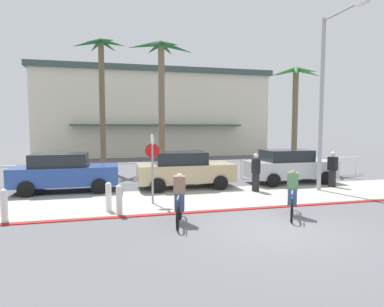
{
  "coord_description": "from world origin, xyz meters",
  "views": [
    {
      "loc": [
        -4.31,
        -7.97,
        2.83
      ],
      "look_at": [
        -0.91,
        6.0,
        1.65
      ],
      "focal_mm": 30.13,
      "sensor_mm": 36.0,
      "label": 1
    }
  ],
  "objects_px": {
    "stop_sign_bike_lane": "(152,159)",
    "pedestrian_0": "(256,174)",
    "streetlight_curb": "(325,93)",
    "palm_tree_3": "(295,95)",
    "palm_tree_2": "(162,78)",
    "car_blue_1": "(65,172)",
    "bollard_0": "(4,205)",
    "bollard_1": "(109,196)",
    "palm_tree_1": "(102,76)",
    "cyclist_teal_1": "(292,195)",
    "car_silver_3": "(289,166)",
    "pedestrian_1": "(332,171)",
    "cyclist_black_0": "(179,200)",
    "bollard_3": "(119,200)",
    "car_tan_2": "(184,169)"
  },
  "relations": [
    {
      "from": "stop_sign_bike_lane",
      "to": "pedestrian_0",
      "type": "distance_m",
      "value": 4.9
    },
    {
      "from": "streetlight_curb",
      "to": "palm_tree_3",
      "type": "bearing_deg",
      "value": 69.02
    },
    {
      "from": "palm_tree_2",
      "to": "car_blue_1",
      "type": "relative_size",
      "value": 1.74
    },
    {
      "from": "bollard_0",
      "to": "bollard_1",
      "type": "bearing_deg",
      "value": 8.96
    },
    {
      "from": "palm_tree_1",
      "to": "cyclist_teal_1",
      "type": "relative_size",
      "value": 5.35
    },
    {
      "from": "car_silver_3",
      "to": "pedestrian_1",
      "type": "height_order",
      "value": "car_silver_3"
    },
    {
      "from": "palm_tree_2",
      "to": "pedestrian_1",
      "type": "relative_size",
      "value": 4.55
    },
    {
      "from": "bollard_1",
      "to": "car_blue_1",
      "type": "xyz_separation_m",
      "value": [
        -1.9,
        3.86,
        0.35
      ]
    },
    {
      "from": "streetlight_curb",
      "to": "pedestrian_0",
      "type": "relative_size",
      "value": 4.45
    },
    {
      "from": "bollard_1",
      "to": "pedestrian_0",
      "type": "height_order",
      "value": "pedestrian_0"
    },
    {
      "from": "palm_tree_1",
      "to": "palm_tree_2",
      "type": "bearing_deg",
      "value": -43.66
    },
    {
      "from": "car_blue_1",
      "to": "pedestrian_1",
      "type": "distance_m",
      "value": 12.23
    },
    {
      "from": "pedestrian_1",
      "to": "car_silver_3",
      "type": "bearing_deg",
      "value": 133.13
    },
    {
      "from": "cyclist_black_0",
      "to": "car_blue_1",
      "type": "bearing_deg",
      "value": 124.82
    },
    {
      "from": "palm_tree_2",
      "to": "cyclist_black_0",
      "type": "height_order",
      "value": "palm_tree_2"
    },
    {
      "from": "bollard_0",
      "to": "pedestrian_1",
      "type": "distance_m",
      "value": 13.45
    },
    {
      "from": "palm_tree_1",
      "to": "bollard_3",
      "type": "bearing_deg",
      "value": -85.87
    },
    {
      "from": "bollard_1",
      "to": "palm_tree_1",
      "type": "relative_size",
      "value": 0.12
    },
    {
      "from": "palm_tree_1",
      "to": "palm_tree_2",
      "type": "relative_size",
      "value": 1.1
    },
    {
      "from": "streetlight_curb",
      "to": "palm_tree_2",
      "type": "relative_size",
      "value": 0.98
    },
    {
      "from": "cyclist_black_0",
      "to": "cyclist_teal_1",
      "type": "height_order",
      "value": "same"
    },
    {
      "from": "car_blue_1",
      "to": "car_tan_2",
      "type": "distance_m",
      "value": 5.27
    },
    {
      "from": "car_blue_1",
      "to": "pedestrian_0",
      "type": "xyz_separation_m",
      "value": [
        8.12,
        -1.94,
        -0.09
      ]
    },
    {
      "from": "bollard_0",
      "to": "bollard_1",
      "type": "relative_size",
      "value": 1.0
    },
    {
      "from": "palm_tree_2",
      "to": "palm_tree_3",
      "type": "height_order",
      "value": "palm_tree_2"
    },
    {
      "from": "bollard_0",
      "to": "car_silver_3",
      "type": "xyz_separation_m",
      "value": [
        11.82,
        3.99,
        0.35
      ]
    },
    {
      "from": "stop_sign_bike_lane",
      "to": "bollard_1",
      "type": "height_order",
      "value": "stop_sign_bike_lane"
    },
    {
      "from": "pedestrian_1",
      "to": "car_tan_2",
      "type": "bearing_deg",
      "value": 168.09
    },
    {
      "from": "palm_tree_1",
      "to": "pedestrian_1",
      "type": "xyz_separation_m",
      "value": [
        10.66,
        -8.52,
        -5.3
      ]
    },
    {
      "from": "bollard_1",
      "to": "palm_tree_3",
      "type": "bearing_deg",
      "value": 33.49
    },
    {
      "from": "bollard_1",
      "to": "streetlight_curb",
      "type": "bearing_deg",
      "value": 7.86
    },
    {
      "from": "palm_tree_3",
      "to": "cyclist_teal_1",
      "type": "height_order",
      "value": "palm_tree_3"
    },
    {
      "from": "stop_sign_bike_lane",
      "to": "palm_tree_1",
      "type": "xyz_separation_m",
      "value": [
        -2.03,
        9.86,
        4.4
      ]
    },
    {
      "from": "bollard_0",
      "to": "stop_sign_bike_lane",
      "type": "bearing_deg",
      "value": 14.35
    },
    {
      "from": "stop_sign_bike_lane",
      "to": "streetlight_curb",
      "type": "height_order",
      "value": "streetlight_curb"
    },
    {
      "from": "streetlight_curb",
      "to": "palm_tree_3",
      "type": "xyz_separation_m",
      "value": [
        2.44,
        6.37,
        0.62
      ]
    },
    {
      "from": "palm_tree_1",
      "to": "pedestrian_0",
      "type": "bearing_deg",
      "value": -52.26
    },
    {
      "from": "palm_tree_2",
      "to": "car_blue_1",
      "type": "height_order",
      "value": "palm_tree_2"
    },
    {
      "from": "bollard_1",
      "to": "streetlight_curb",
      "type": "relative_size",
      "value": 0.13
    },
    {
      "from": "bollard_0",
      "to": "cyclist_black_0",
      "type": "relative_size",
      "value": 0.57
    },
    {
      "from": "cyclist_teal_1",
      "to": "palm_tree_3",
      "type": "bearing_deg",
      "value": 58.66
    },
    {
      "from": "cyclist_black_0",
      "to": "palm_tree_3",
      "type": "bearing_deg",
      "value": 44.94
    },
    {
      "from": "bollard_1",
      "to": "palm_tree_2",
      "type": "height_order",
      "value": "palm_tree_2"
    },
    {
      "from": "palm_tree_2",
      "to": "car_tan_2",
      "type": "relative_size",
      "value": 1.74
    },
    {
      "from": "bollard_3",
      "to": "palm_tree_2",
      "type": "relative_size",
      "value": 0.13
    },
    {
      "from": "stop_sign_bike_lane",
      "to": "palm_tree_2",
      "type": "bearing_deg",
      "value": 78.61
    },
    {
      "from": "palm_tree_3",
      "to": "cyclist_black_0",
      "type": "xyz_separation_m",
      "value": [
        -9.47,
        -9.45,
        -4.2
      ]
    },
    {
      "from": "pedestrian_0",
      "to": "car_tan_2",
      "type": "bearing_deg",
      "value": 151.39
    },
    {
      "from": "stop_sign_bike_lane",
      "to": "palm_tree_2",
      "type": "distance_m",
      "value": 7.83
    },
    {
      "from": "pedestrian_0",
      "to": "pedestrian_1",
      "type": "bearing_deg",
      "value": 1.77
    }
  ]
}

